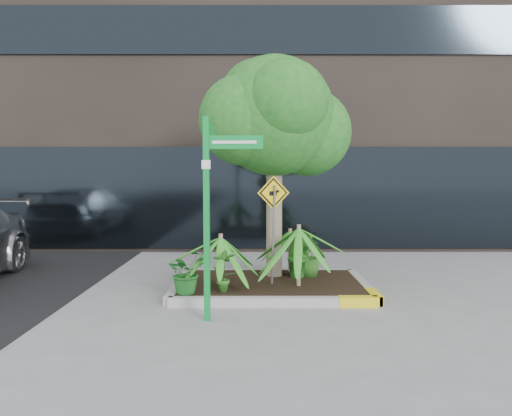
{
  "coord_description": "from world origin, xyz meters",
  "views": [
    {
      "loc": [
        -0.08,
        -8.25,
        2.03
      ],
      "look_at": [
        -0.06,
        0.2,
        1.44
      ],
      "focal_mm": 35.0,
      "sensor_mm": 36.0,
      "label": 1
    }
  ],
  "objects": [
    {
      "name": "ground",
      "position": [
        0.0,
        0.0,
        0.0
      ],
      "size": [
        80.0,
        80.0,
        0.0
      ],
      "primitive_type": "plane",
      "color": "gray",
      "rests_on": "ground"
    },
    {
      "name": "building",
      "position": [
        0.5,
        8.5,
        7.5
      ],
      "size": [
        18.0,
        8.0,
        15.0
      ],
      "primitive_type": "cube",
      "color": "#2D2621",
      "rests_on": "ground"
    },
    {
      "name": "planter",
      "position": [
        0.23,
        0.27,
        0.1
      ],
      "size": [
        3.35,
        2.36,
        0.15
      ],
      "color": "#9E9E99",
      "rests_on": "ground"
    },
    {
      "name": "tree",
      "position": [
        0.27,
        0.82,
        3.05
      ],
      "size": [
        2.79,
        2.47,
        4.18
      ],
      "color": "gray",
      "rests_on": "ground"
    },
    {
      "name": "palm_front",
      "position": [
        0.65,
        -0.02,
        1.11
      ],
      "size": [
        1.16,
        1.16,
        1.29
      ],
      "color": "gray",
      "rests_on": "ground"
    },
    {
      "name": "palm_left",
      "position": [
        -0.64,
        -0.14,
        0.98
      ],
      "size": [
        1.0,
        1.0,
        1.11
      ],
      "color": "gray",
      "rests_on": "ground"
    },
    {
      "name": "palm_back",
      "position": [
        0.6,
        1.2,
        0.92
      ],
      "size": [
        0.93,
        0.93,
        1.03
      ],
      "color": "gray",
      "rests_on": "ground"
    },
    {
      "name": "shrub_a",
      "position": [
        -1.15,
        -0.55,
        0.49
      ],
      "size": [
        0.87,
        0.87,
        0.68
      ],
      "primitive_type": "imported",
      "rotation": [
        0.0,
        0.0,
        0.8
      ],
      "color": "#1A5D1F",
      "rests_on": "planter"
    },
    {
      "name": "shrub_b",
      "position": [
        0.9,
        0.77,
        0.56
      ],
      "size": [
        0.61,
        0.61,
        0.83
      ],
      "primitive_type": "imported",
      "rotation": [
        0.0,
        0.0,
        1.97
      ],
      "color": "#28641E",
      "rests_on": "planter"
    },
    {
      "name": "shrub_c",
      "position": [
        -0.57,
        -0.46,
        0.49
      ],
      "size": [
        0.47,
        0.47,
        0.69
      ],
      "primitive_type": "imported",
      "rotation": [
        0.0,
        0.0,
        3.5
      ],
      "color": "#2A6820",
      "rests_on": "planter"
    },
    {
      "name": "shrub_d",
      "position": [
        0.71,
        0.61,
        0.56
      ],
      "size": [
        0.63,
        0.63,
        0.82
      ],
      "primitive_type": "imported",
      "rotation": [
        0.0,
        0.0,
        5.33
      ],
      "color": "#21641C",
      "rests_on": "planter"
    },
    {
      "name": "street_sign_post",
      "position": [
        -0.68,
        -1.45,
        1.73
      ],
      "size": [
        0.83,
        0.83,
        2.79
      ],
      "rotation": [
        0.0,
        0.0,
        -0.06
      ],
      "color": "#0D9034",
      "rests_on": "ground"
    },
    {
      "name": "cattle_sign",
      "position": [
        0.23,
        0.03,
        1.39
      ],
      "size": [
        0.54,
        0.21,
        1.83
      ],
      "rotation": [
        0.0,
        0.0,
        0.33
      ],
      "color": "slate",
      "rests_on": "ground"
    }
  ]
}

